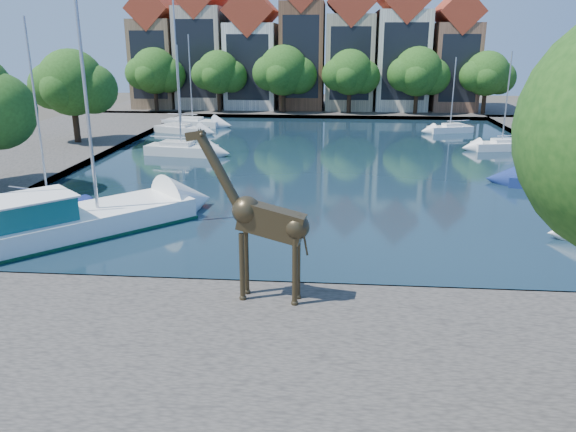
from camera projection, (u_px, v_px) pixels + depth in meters
name	position (u px, v px, depth m)	size (l,w,h in m)	color
ground	(319.00, 295.00, 20.87)	(160.00, 160.00, 0.00)	#38332B
water_basin	(329.00, 161.00, 43.67)	(38.00, 50.00, 0.08)	black
near_quay	(310.00, 406.00, 14.15)	(50.00, 14.00, 0.50)	#504B45
far_quay	(333.00, 109.00, 74.01)	(60.00, 16.00, 0.50)	#504B45
left_quay	(21.00, 153.00, 45.63)	(14.00, 52.00, 0.50)	#504B45
townhouse_west_end	(159.00, 53.00, 73.72)	(5.44, 9.18, 14.93)	#836547
townhouse_west_mid	(203.00, 46.00, 72.97)	(5.94, 9.18, 16.79)	#B9A78E
townhouse_west_inner	(253.00, 53.00, 72.71)	(6.43, 9.18, 15.15)	white
townhouse_center	(303.00, 45.00, 71.88)	(5.44, 9.18, 16.93)	brown
townhouse_east_inner	(350.00, 50.00, 71.59)	(5.94, 9.18, 15.79)	tan
townhouse_east_mid	(401.00, 47.00, 70.95)	(6.43, 9.18, 16.65)	beige
townhouse_east_end	(453.00, 56.00, 70.72)	(5.44, 9.18, 14.43)	brown
far_tree_far_west	(155.00, 72.00, 69.07)	(7.28, 5.60, 7.68)	#332114
far_tree_west	(219.00, 74.00, 68.45)	(6.76, 5.20, 7.36)	#332114
far_tree_mid_west	(284.00, 72.00, 67.74)	(7.80, 6.00, 8.00)	#332114
far_tree_mid_east	(351.00, 74.00, 67.14)	(7.02, 5.40, 7.52)	#332114
far_tree_east	(419.00, 73.00, 66.46)	(7.54, 5.80, 7.84)	#332114
far_tree_far_east	(487.00, 75.00, 65.86)	(6.76, 5.20, 7.36)	#332114
side_tree_left_far	(73.00, 85.00, 47.63)	(7.28, 5.60, 7.88)	#332114
giraffe_statue	(262.00, 220.00, 18.64)	(4.05, 0.97, 5.77)	#392E1C
motorsailer	(61.00, 220.00, 26.54)	(10.73, 10.98, 11.19)	white
sailboat_left_a	(2.00, 228.00, 26.31)	(5.25, 2.87, 10.07)	white
sailboat_left_b	(49.00, 204.00, 30.28)	(6.12, 3.59, 10.10)	navy
sailboat_left_c	(181.00, 147.00, 45.59)	(5.98, 2.82, 12.10)	silver
sailboat_left_d	(182.00, 128.00, 56.42)	(5.77, 3.63, 8.52)	silver
sailboat_left_e	(193.00, 121.00, 60.69)	(6.58, 3.36, 9.50)	silver
sailboat_right_b	(566.00, 181.00, 35.24)	(7.04, 4.18, 11.00)	navy
sailboat_right_c	(502.00, 144.00, 47.66)	(5.09, 2.58, 8.10)	white
sailboat_right_d	(450.00, 128.00, 56.63)	(4.69, 2.86, 7.35)	white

